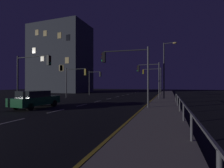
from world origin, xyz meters
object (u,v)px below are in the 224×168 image
(traffic_light_far_right, at_px, (153,76))
(traffic_light_far_center, at_px, (95,78))
(traffic_light_overhead_east, at_px, (127,65))
(building_distant, at_px, (61,59))
(traffic_light_mid_right, at_px, (75,76))
(car, at_px, (35,99))
(street_lamp_mid_block, at_px, (166,65))
(traffic_light_far_left, at_px, (31,69))
(traffic_light_near_left, at_px, (149,74))

(traffic_light_far_right, distance_m, traffic_light_far_center, 12.35)
(traffic_light_far_right, height_order, traffic_light_far_center, traffic_light_far_right)
(traffic_light_far_center, height_order, traffic_light_overhead_east, traffic_light_overhead_east)
(traffic_light_far_center, distance_m, building_distant, 18.24)
(traffic_light_overhead_east, bearing_deg, traffic_light_mid_right, 143.27)
(car, xyz_separation_m, building_distant, (-17.78, 26.85, 8.59))
(street_lamp_mid_block, bearing_deg, car, -130.65)
(traffic_light_far_left, xyz_separation_m, street_lamp_mid_block, (13.16, 11.10, 1.10))
(traffic_light_near_left, relative_size, traffic_light_far_left, 0.97)
(car, relative_size, traffic_light_far_center, 0.89)
(car, xyz_separation_m, traffic_light_near_left, (8.68, 12.30, 2.91))
(car, height_order, street_lamp_mid_block, street_lamp_mid_block)
(street_lamp_mid_block, bearing_deg, traffic_light_far_right, 104.51)
(street_lamp_mid_block, bearing_deg, traffic_light_far_center, 158.66)
(traffic_light_far_center, relative_size, traffic_light_overhead_east, 0.93)
(traffic_light_far_center, relative_size, traffic_light_near_left, 0.96)
(traffic_light_far_right, xyz_separation_m, traffic_light_far_center, (-10.99, -5.61, -0.61))
(car, distance_m, traffic_light_near_left, 15.33)
(traffic_light_overhead_east, bearing_deg, traffic_light_far_center, 124.73)
(car, bearing_deg, traffic_light_overhead_east, 19.58)
(traffic_light_mid_right, distance_m, traffic_light_far_left, 8.74)
(car, distance_m, traffic_light_far_center, 18.58)
(traffic_light_overhead_east, distance_m, traffic_light_far_left, 10.05)
(car, height_order, traffic_light_far_right, traffic_light_far_right)
(traffic_light_near_left, bearing_deg, traffic_light_far_right, 92.89)
(traffic_light_far_right, distance_m, traffic_light_overhead_east, 21.01)
(traffic_light_far_center, xyz_separation_m, street_lamp_mid_block, (13.84, -5.41, 1.43))
(street_lamp_mid_block, bearing_deg, traffic_light_mid_right, -169.95)
(street_lamp_mid_block, xyz_separation_m, building_distant, (-28.73, 14.10, 4.53))
(traffic_light_near_left, height_order, street_lamp_mid_block, street_lamp_mid_block)
(traffic_light_far_right, relative_size, traffic_light_far_center, 1.12)
(car, xyz_separation_m, traffic_light_far_left, (-2.21, 1.65, 2.96))
(car, distance_m, traffic_light_far_right, 25.32)
(traffic_light_far_center, relative_size, traffic_light_far_left, 0.94)
(traffic_light_far_center, height_order, traffic_light_near_left, traffic_light_near_left)
(traffic_light_far_left, xyz_separation_m, building_distant, (-15.57, 25.20, 5.63))
(traffic_light_mid_right, height_order, traffic_light_far_left, traffic_light_far_left)
(car, height_order, traffic_light_near_left, traffic_light_near_left)
(car, bearing_deg, traffic_light_mid_right, 103.14)
(traffic_light_mid_right, bearing_deg, traffic_light_overhead_east, -36.73)
(traffic_light_mid_right, xyz_separation_m, traffic_light_far_left, (0.22, -8.73, 0.38))
(car, distance_m, traffic_light_mid_right, 10.97)
(street_lamp_mid_block, relative_size, building_distant, 0.43)
(traffic_light_far_center, xyz_separation_m, traffic_light_far_left, (0.68, -16.51, 0.33))
(traffic_light_far_center, height_order, traffic_light_far_left, traffic_light_far_left)
(traffic_light_overhead_east, relative_size, traffic_light_mid_right, 1.11)
(traffic_light_far_right, bearing_deg, traffic_light_near_left, -87.11)
(building_distant, bearing_deg, traffic_light_far_center, -30.26)
(traffic_light_overhead_east, distance_m, building_distant, 35.55)
(traffic_light_far_right, relative_size, traffic_light_far_left, 1.05)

